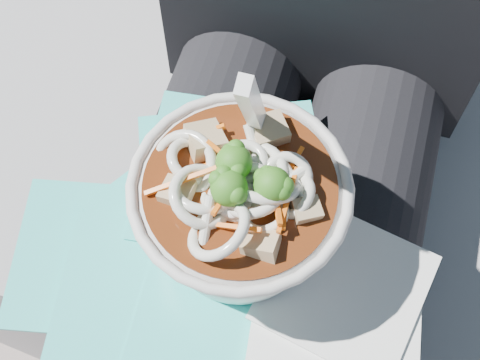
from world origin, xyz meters
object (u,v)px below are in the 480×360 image
(stone_ledge, at_px, (277,252))
(person_body, at_px, (280,186))
(udon_bowl, at_px, (240,206))
(plastic_bag, at_px, (202,245))
(lap, at_px, (256,274))

(stone_ledge, height_order, person_body, person_body)
(udon_bowl, bearing_deg, plastic_bag, -155.20)
(plastic_bag, xyz_separation_m, udon_bowl, (0.03, 0.01, 0.07))
(stone_ledge, xyz_separation_m, plastic_bag, (-0.05, -0.16, 0.39))
(plastic_bag, relative_size, udon_bowl, 1.62)
(lap, relative_size, udon_bowl, 2.25)
(plastic_bag, height_order, udon_bowl, udon_bowl)
(lap, height_order, person_body, person_body)
(stone_ledge, distance_m, lap, 0.35)
(lap, bearing_deg, person_body, 90.00)
(lap, bearing_deg, stone_ledge, 90.00)
(person_body, relative_size, udon_bowl, 4.80)
(plastic_bag, bearing_deg, udon_bowl, 24.80)
(lap, distance_m, plastic_bag, 0.10)
(stone_ledge, relative_size, plastic_bag, 2.89)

